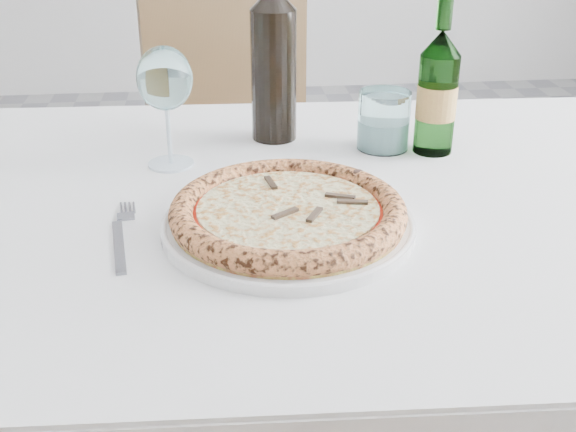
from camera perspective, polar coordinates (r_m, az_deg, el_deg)
The scene contains 9 objects.
dining_table at distance 1.06m, azimuth -0.56°, elevation -2.62°, with size 1.56×0.96×0.76m.
chair_far at distance 1.79m, azimuth -3.79°, elevation 4.74°, with size 0.49×0.49×0.93m.
plate at distance 0.93m, azimuth 0.00°, elevation -0.62°, with size 0.33×0.33×0.02m.
pizza at distance 0.92m, azimuth -0.00°, elevation 0.35°, with size 0.30×0.30×0.03m.
fork at distance 0.94m, azimuth -13.04°, elevation -1.57°, with size 0.03×0.19×0.00m.
wine_glass at distance 1.11m, azimuth -9.71°, elevation 10.45°, with size 0.08×0.08×0.19m.
tumbler at distance 1.21m, azimuth 7.56°, elevation 7.20°, with size 0.09×0.09×0.10m.
beer_bottle at distance 1.19m, azimuth 11.71°, elevation 9.54°, with size 0.06×0.06×0.25m.
wine_bottle at distance 1.22m, azimuth -1.14°, elevation 12.09°, with size 0.08×0.08×0.31m.
Camera 1 is at (0.07, -1.09, 1.19)m, focal length 45.00 mm.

